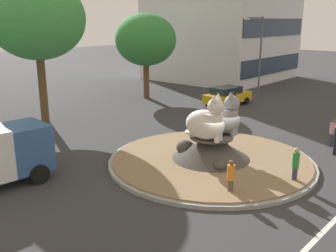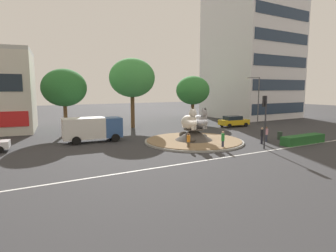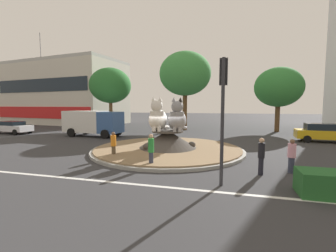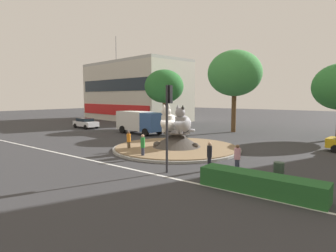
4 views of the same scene
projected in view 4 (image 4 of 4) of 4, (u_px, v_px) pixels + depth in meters
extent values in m
plane|color=#333335|center=(176.00, 149.00, 24.02)|extent=(160.00, 160.00, 0.00)
cube|color=silver|center=(113.00, 165.00, 18.50)|extent=(112.00, 0.20, 0.01)
cylinder|color=gray|center=(176.00, 148.00, 24.01)|extent=(10.69, 10.69, 0.18)
cylinder|color=#846B4C|center=(176.00, 147.00, 24.00)|extent=(10.26, 10.26, 0.08)
cone|color=#423D38|center=(177.00, 139.00, 23.93)|extent=(4.06, 4.06, 1.23)
cylinder|color=#423D38|center=(177.00, 133.00, 23.87)|extent=(2.23, 2.23, 0.12)
ellipsoid|color=#423D38|center=(195.00, 145.00, 23.19)|extent=(0.54, 0.48, 0.43)
ellipsoid|color=#423D38|center=(181.00, 139.00, 25.31)|extent=(0.99, 0.94, 0.79)
ellipsoid|color=#423D38|center=(157.00, 144.00, 23.60)|extent=(0.60, 0.65, 0.48)
ellipsoid|color=silver|center=(169.00, 123.00, 24.15)|extent=(1.64, 2.24, 1.49)
cylinder|color=silver|center=(167.00, 121.00, 23.78)|extent=(1.12, 1.12, 0.93)
sphere|color=silver|center=(166.00, 112.00, 23.56)|extent=(0.82, 0.82, 0.82)
torus|color=silver|center=(177.00, 129.00, 24.79)|extent=(1.02, 1.02, 0.19)
cone|color=silver|center=(169.00, 106.00, 23.41)|extent=(0.39, 0.39, 0.34)
cone|color=silver|center=(164.00, 106.00, 23.62)|extent=(0.39, 0.39, 0.34)
cylinder|color=silver|center=(167.00, 130.00, 23.48)|extent=(0.26, 0.26, 0.37)
cylinder|color=silver|center=(163.00, 130.00, 23.64)|extent=(0.26, 0.26, 0.37)
ellipsoid|color=gray|center=(183.00, 124.00, 23.29)|extent=(1.67, 2.22, 1.45)
cylinder|color=gray|center=(181.00, 122.00, 22.91)|extent=(1.12, 1.12, 0.91)
sphere|color=gray|center=(180.00, 113.00, 22.70)|extent=(0.80, 0.80, 0.80)
torus|color=gray|center=(190.00, 130.00, 23.94)|extent=(0.90, 0.90, 0.18)
cone|color=black|center=(183.00, 107.00, 22.56)|extent=(0.39, 0.39, 0.33)
cone|color=gray|center=(178.00, 107.00, 22.75)|extent=(0.39, 0.39, 0.33)
cylinder|color=gray|center=(181.00, 132.00, 22.62)|extent=(0.25, 0.25, 0.36)
cylinder|color=gray|center=(177.00, 131.00, 22.76)|extent=(0.25, 0.25, 0.36)
cylinder|color=#2D2D33|center=(167.00, 129.00, 16.45)|extent=(0.14, 0.14, 5.11)
cube|color=black|center=(169.00, 94.00, 16.41)|extent=(0.32, 0.24, 1.05)
sphere|color=#360606|center=(170.00, 89.00, 16.44)|extent=(0.18, 0.18, 0.18)
sphere|color=orange|center=(170.00, 94.00, 16.47)|extent=(0.18, 0.18, 0.18)
sphere|color=black|center=(170.00, 100.00, 16.50)|extent=(0.18, 0.18, 0.18)
cube|color=beige|center=(135.00, 93.00, 54.55)|extent=(22.66, 13.02, 10.44)
cube|color=red|center=(113.00, 110.00, 51.30)|extent=(20.44, 2.92, 1.88)
cube|color=#19232D|center=(112.00, 85.00, 50.86)|extent=(19.58, 2.76, 2.09)
cube|color=#B2B2AD|center=(135.00, 64.00, 53.99)|extent=(22.66, 13.02, 0.50)
cylinder|color=#4C4C51|center=(116.00, 50.00, 54.56)|extent=(0.10, 0.10, 5.06)
cube|color=#235B28|center=(260.00, 183.00, 13.10)|extent=(5.75, 1.20, 0.90)
cylinder|color=brown|center=(234.00, 113.00, 35.60)|extent=(0.58, 0.58, 4.67)
ellipsoid|color=#3D8E42|center=(235.00, 73.00, 35.08)|extent=(6.66, 6.66, 5.66)
cylinder|color=brown|center=(164.00, 115.00, 40.29)|extent=(0.46, 0.46, 3.70)
ellipsoid|color=#286B2D|center=(164.00, 86.00, 39.87)|extent=(5.50, 5.50, 4.67)
cylinder|color=#33384C|center=(237.00, 166.00, 16.77)|extent=(0.27, 0.27, 0.76)
cylinder|color=pink|center=(237.00, 154.00, 16.70)|extent=(0.37, 0.37, 0.66)
sphere|color=brown|center=(238.00, 146.00, 16.66)|extent=(0.22, 0.22, 0.22)
cylinder|color=brown|center=(129.00, 146.00, 23.28)|extent=(0.25, 0.25, 0.76)
cylinder|color=orange|center=(129.00, 138.00, 23.21)|extent=(0.33, 0.33, 0.66)
sphere|color=brown|center=(129.00, 133.00, 23.16)|extent=(0.22, 0.22, 0.22)
cylinder|color=#33384C|center=(143.00, 153.00, 20.31)|extent=(0.23, 0.23, 0.82)
cylinder|color=#288C38|center=(143.00, 143.00, 20.23)|extent=(0.31, 0.31, 0.72)
sphere|color=tan|center=(143.00, 136.00, 20.18)|extent=(0.24, 0.24, 0.24)
cylinder|color=black|center=(209.00, 164.00, 17.10)|extent=(0.23, 0.23, 0.81)
cylinder|color=black|center=(210.00, 152.00, 17.02)|extent=(0.30, 0.30, 0.71)
sphere|color=tan|center=(210.00, 144.00, 16.97)|extent=(0.23, 0.23, 0.23)
cylinder|color=black|center=(335.00, 149.00, 22.48)|extent=(0.66, 0.27, 0.64)
cube|color=silver|center=(86.00, 124.00, 39.98)|extent=(4.47, 2.20, 0.66)
cube|color=#19232D|center=(85.00, 120.00, 40.07)|extent=(2.56, 1.78, 0.44)
cylinder|color=black|center=(97.00, 126.00, 39.64)|extent=(0.66, 0.29, 0.64)
cylinder|color=black|center=(85.00, 127.00, 38.41)|extent=(0.66, 0.29, 0.64)
cylinder|color=black|center=(86.00, 125.00, 41.62)|extent=(0.66, 0.29, 0.64)
cylinder|color=black|center=(75.00, 126.00, 40.39)|extent=(0.66, 0.29, 0.64)
cube|color=#335693|center=(152.00, 122.00, 32.58)|extent=(2.03, 2.38, 2.14)
cube|color=silver|center=(134.00, 120.00, 34.65)|extent=(4.50, 2.57, 2.22)
cylinder|color=black|center=(159.00, 131.00, 33.47)|extent=(0.92, 0.37, 0.90)
cylinder|color=black|center=(145.00, 132.00, 31.83)|extent=(0.92, 0.37, 0.90)
cylinder|color=black|center=(136.00, 128.00, 36.22)|extent=(0.92, 0.37, 0.90)
cylinder|color=black|center=(122.00, 130.00, 34.57)|extent=(0.92, 0.37, 0.90)
cylinder|color=#2D4233|center=(279.00, 170.00, 15.41)|extent=(0.56, 0.56, 0.90)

